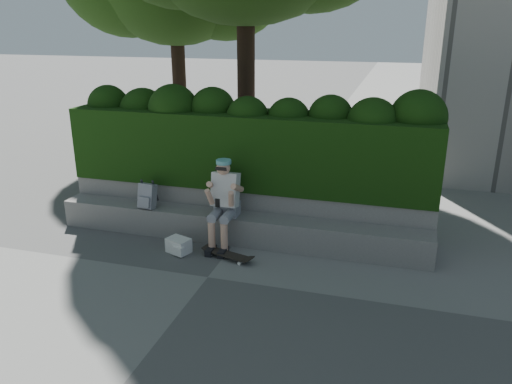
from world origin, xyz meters
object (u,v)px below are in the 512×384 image
(person, at_px, (224,200))
(backpack_plaid, at_px, (147,196))
(skateboard, at_px, (228,255))
(backpack_ground, at_px, (179,245))

(person, height_order, backpack_plaid, person)
(person, bearing_deg, skateboard, -66.07)
(backpack_ground, bearing_deg, backpack_plaid, 164.79)
(skateboard, bearing_deg, backpack_plaid, 176.67)
(skateboard, xyz_separation_m, backpack_plaid, (-1.56, 0.53, 0.59))
(person, xyz_separation_m, backpack_plaid, (-1.36, 0.08, -0.10))
(person, bearing_deg, backpack_plaid, 176.56)
(skateboard, height_order, backpack_ground, backpack_ground)
(person, xyz_separation_m, backpack_ground, (-0.59, -0.45, -0.64))
(person, relative_size, backpack_ground, 4.03)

